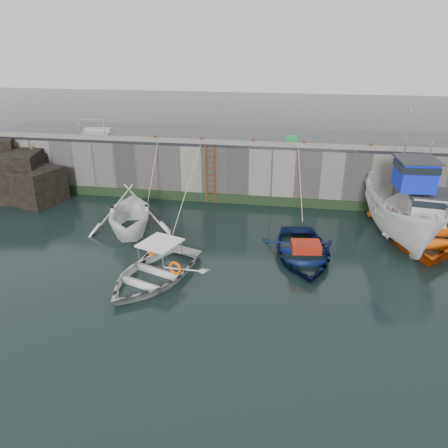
% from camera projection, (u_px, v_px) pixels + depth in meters
% --- Properties ---
extents(ground, '(120.00, 120.00, 0.00)m').
position_uv_depth(ground, '(212.00, 310.00, 14.39)').
color(ground, black).
rests_on(ground, ground).
extents(quay_back, '(30.00, 5.00, 3.00)m').
position_uv_depth(quay_back, '(253.00, 164.00, 25.11)').
color(quay_back, slate).
rests_on(quay_back, ground).
extents(road_back, '(30.00, 5.00, 0.16)m').
position_uv_depth(road_back, '(254.00, 137.00, 24.49)').
color(road_back, black).
rests_on(road_back, quay_back).
extents(kerb_back, '(30.00, 0.30, 0.20)m').
position_uv_depth(kerb_back, '(249.00, 143.00, 22.29)').
color(kerb_back, slate).
rests_on(kerb_back, road_back).
extents(algae_back, '(30.00, 0.08, 0.50)m').
position_uv_depth(algae_back, '(247.00, 200.00, 23.31)').
color(algae_back, black).
rests_on(algae_back, ground).
extents(rock_outcrop, '(5.85, 4.24, 3.41)m').
position_uv_depth(rock_outcrop, '(14.00, 175.00, 24.09)').
color(rock_outcrop, black).
rests_on(rock_outcrop, ground).
extents(ladder, '(0.51, 0.08, 3.20)m').
position_uv_depth(ladder, '(210.00, 174.00, 23.04)').
color(ladder, '#3F1E0F').
rests_on(ladder, ground).
extents(boat_near_white, '(5.20, 5.64, 2.47)m').
position_uv_depth(boat_near_white, '(131.00, 231.00, 20.23)').
color(boat_near_white, white).
rests_on(boat_near_white, ground).
extents(boat_near_white_rope, '(0.04, 3.20, 3.10)m').
position_uv_depth(boat_near_white_rope, '(154.00, 205.00, 23.34)').
color(boat_near_white_rope, tan).
rests_on(boat_near_white_rope, ground).
extents(boat_near_blue, '(4.67, 5.48, 0.96)m').
position_uv_depth(boat_near_blue, '(154.00, 278.00, 16.28)').
color(boat_near_blue, silver).
rests_on(boat_near_blue, ground).
extents(boat_near_blue_rope, '(0.04, 6.39, 3.10)m').
position_uv_depth(boat_near_blue_rope, '(188.00, 222.00, 21.19)').
color(boat_near_blue_rope, tan).
rests_on(boat_near_blue_rope, ground).
extents(boat_near_navy, '(3.92, 5.07, 0.97)m').
position_uv_depth(boat_near_navy, '(302.00, 257.00, 17.86)').
color(boat_near_navy, '#091439').
rests_on(boat_near_navy, ground).
extents(boat_near_navy_rope, '(0.04, 4.11, 3.10)m').
position_uv_depth(boat_near_navy_rope, '(302.00, 219.00, 21.57)').
color(boat_near_navy_rope, tan).
rests_on(boat_near_navy_rope, ground).
extents(boat_far_white, '(3.27, 7.45, 5.81)m').
position_uv_depth(boat_far_white, '(403.00, 212.00, 19.19)').
color(boat_far_white, white).
rests_on(boat_far_white, ground).
extents(boat_far_orange, '(5.58, 7.26, 4.39)m').
position_uv_depth(boat_far_orange, '(421.00, 228.00, 19.44)').
color(boat_far_orange, '#FF610D').
rests_on(boat_far_orange, ground).
extents(fish_crate, '(0.57, 0.43, 0.33)m').
position_uv_depth(fish_crate, '(291.00, 139.00, 22.93)').
color(fish_crate, '#1A9037').
rests_on(fish_crate, road_back).
extents(railing, '(1.60, 1.05, 1.00)m').
position_uv_depth(railing, '(97.00, 131.00, 24.56)').
color(railing, '#A5A8AD').
rests_on(railing, road_back).
extents(bollard_a, '(0.18, 0.18, 0.28)m').
position_uv_depth(bollard_a, '(156.00, 139.00, 23.11)').
color(bollard_a, '#3F1E0F').
rests_on(bollard_a, road_back).
extents(bollard_b, '(0.18, 0.18, 0.28)m').
position_uv_depth(bollard_b, '(202.00, 140.00, 22.74)').
color(bollard_b, '#3F1E0F').
rests_on(bollard_b, road_back).
extents(bollard_c, '(0.18, 0.18, 0.28)m').
position_uv_depth(bollard_c, '(253.00, 142.00, 22.33)').
color(bollard_c, '#3F1E0F').
rests_on(bollard_c, road_back).
extents(bollard_d, '(0.18, 0.18, 0.28)m').
position_uv_depth(bollard_d, '(305.00, 144.00, 21.94)').
color(bollard_d, '#3F1E0F').
rests_on(bollard_d, road_back).
extents(bollard_e, '(0.18, 0.18, 0.28)m').
position_uv_depth(bollard_e, '(371.00, 146.00, 21.46)').
color(bollard_e, '#3F1E0F').
rests_on(bollard_e, road_back).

